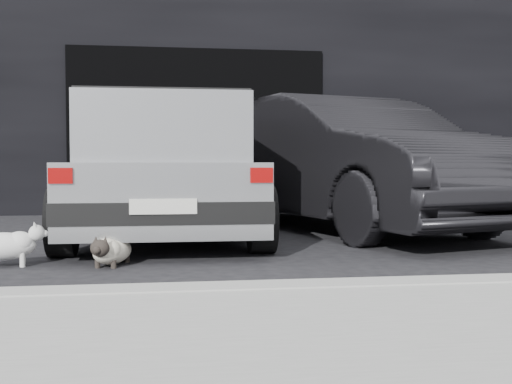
{
  "coord_description": "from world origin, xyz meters",
  "views": [
    {
      "loc": [
        0.45,
        -6.18,
        0.81
      ],
      "look_at": [
        1.25,
        -0.73,
        0.56
      ],
      "focal_mm": 45.0,
      "sensor_mm": 36.0,
      "label": 1
    }
  ],
  "objects": [
    {
      "name": "silver_hatchback",
      "position": [
        0.47,
        0.78,
        0.8
      ],
      "size": [
        2.02,
        4.01,
        1.47
      ],
      "rotation": [
        0.0,
        0.0,
        -0.01
      ],
      "color": "#A8ABAD",
      "rests_on": "ground"
    },
    {
      "name": "curb",
      "position": [
        1.0,
        -2.6,
        0.06
      ],
      "size": [
        18.0,
        0.25,
        0.12
      ],
      "primitive_type": "cube",
      "color": "gray",
      "rests_on": "ground"
    },
    {
      "name": "second_car",
      "position": [
        2.66,
        1.3,
        0.81
      ],
      "size": [
        3.03,
        5.2,
        1.62
      ],
      "primitive_type": "imported",
      "rotation": [
        0.0,
        0.0,
        0.28
      ],
      "color": "black",
      "rests_on": "ground"
    },
    {
      "name": "ground",
      "position": [
        0.0,
        0.0,
        0.0
      ],
      "size": [
        80.0,
        80.0,
        0.0
      ],
      "primitive_type": "plane",
      "color": "black",
      "rests_on": "ground"
    },
    {
      "name": "building_facade",
      "position": [
        1.0,
        6.0,
        2.5
      ],
      "size": [
        34.0,
        4.0,
        5.0
      ],
      "primitive_type": "cube",
      "color": "black",
      "rests_on": "ground"
    },
    {
      "name": "cat_white",
      "position": [
        -0.75,
        -0.99,
        0.17
      ],
      "size": [
        0.74,
        0.33,
        0.35
      ],
      "rotation": [
        0.0,
        0.0,
        -1.4
      ],
      "color": "white",
      "rests_on": "ground"
    },
    {
      "name": "sidewalk",
      "position": [
        1.0,
        -3.8,
        0.06
      ],
      "size": [
        18.0,
        2.2,
        0.11
      ],
      "primitive_type": "cube",
      "color": "gray",
      "rests_on": "ground"
    },
    {
      "name": "garage_opening",
      "position": [
        1.0,
        3.99,
        1.3
      ],
      "size": [
        4.0,
        0.1,
        2.6
      ],
      "primitive_type": "cube",
      "color": "black",
      "rests_on": "ground"
    },
    {
      "name": "cat_siamese",
      "position": [
        0.04,
        -1.08,
        0.12
      ],
      "size": [
        0.39,
        0.75,
        0.27
      ],
      "rotation": [
        0.0,
        0.0,
        2.86
      ],
      "color": "beige",
      "rests_on": "ground"
    }
  ]
}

